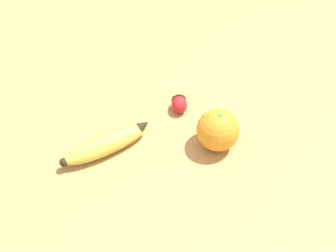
# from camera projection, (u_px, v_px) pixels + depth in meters

# --- Properties ---
(ground_plane) EXTENTS (3.00, 3.00, 0.00)m
(ground_plane) POSITION_uv_depth(u_px,v_px,m) (118.00, 205.00, 0.70)
(ground_plane) COLOR tan
(banana) EXTENTS (0.17, 0.14, 0.04)m
(banana) POSITION_uv_depth(u_px,v_px,m) (107.00, 144.00, 0.76)
(banana) COLOR #DBCC4C
(banana) RESTS_ON ground_plane
(orange) EXTENTS (0.08, 0.08, 0.08)m
(orange) POSITION_uv_depth(u_px,v_px,m) (218.00, 130.00, 0.76)
(orange) COLOR orange
(orange) RESTS_ON ground_plane
(strawberry) EXTENTS (0.06, 0.05, 0.03)m
(strawberry) POSITION_uv_depth(u_px,v_px,m) (179.00, 104.00, 0.84)
(strawberry) COLOR red
(strawberry) RESTS_ON ground_plane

